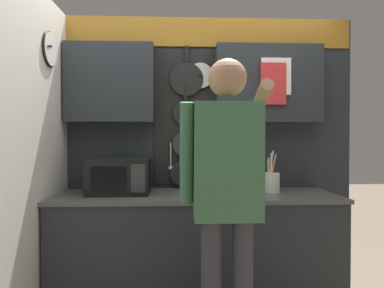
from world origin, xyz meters
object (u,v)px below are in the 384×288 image
utensil_crock (271,181)px  person (227,184)px  knife_block (246,181)px  microwave (120,176)px

utensil_crock → person: size_ratio=0.18×
person → knife_block: bearing=70.4°
knife_block → person: person is taller
microwave → utensil_crock: (1.20, 0.00, -0.05)m
utensil_crock → person: (-0.46, -0.73, 0.08)m
microwave → utensil_crock: size_ratio=1.40×
microwave → person: person is taller
knife_block → microwave: bearing=-180.0°
utensil_crock → person: 0.87m
microwave → utensil_crock: 1.20m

